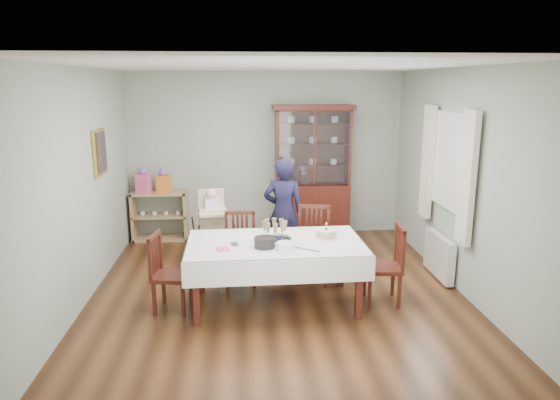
{
  "coord_description": "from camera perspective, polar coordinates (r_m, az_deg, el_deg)",
  "views": [
    {
      "loc": [
        -0.42,
        -5.72,
        2.51
      ],
      "look_at": [
        0.05,
        0.2,
        1.12
      ],
      "focal_mm": 32.0,
      "sensor_mm": 36.0,
      "label": 1
    }
  ],
  "objects": [
    {
      "name": "chair_end_left",
      "position": [
        5.83,
        -12.33,
        -9.77
      ],
      "size": [
        0.46,
        0.46,
        0.89
      ],
      "rotation": [
        0.0,
        0.0,
        1.4
      ],
      "color": "#4E1E13",
      "rests_on": "floor"
    },
    {
      "name": "picture_frame",
      "position": [
        6.82,
        -19.91,
        5.18
      ],
      "size": [
        0.04,
        0.48,
        0.58
      ],
      "primitive_type": "cube",
      "color": "gold",
      "rests_on": "room_shell"
    },
    {
      "name": "curtain_right",
      "position": [
        7.21,
        16.51,
        4.2
      ],
      "size": [
        0.07,
        0.3,
        1.55
      ],
      "primitive_type": "cube",
      "color": "silver",
      "rests_on": "room_shell"
    },
    {
      "name": "window",
      "position": [
        6.65,
        18.94,
        4.19
      ],
      "size": [
        0.04,
        1.02,
        1.22
      ],
      "primitive_type": "cube",
      "color": "white",
      "rests_on": "room_shell"
    },
    {
      "name": "birthday_cake",
      "position": [
        5.8,
        5.3,
        -3.89
      ],
      "size": [
        0.27,
        0.27,
        0.18
      ],
      "color": "white",
      "rests_on": "dining_table"
    },
    {
      "name": "chair_far_left",
      "position": [
        6.45,
        -4.53,
        -7.17
      ],
      "size": [
        0.41,
        0.41,
        0.91
      ],
      "rotation": [
        0.0,
        0.0,
        -0.0
      ],
      "color": "#4E1E13",
      "rests_on": "floor"
    },
    {
      "name": "room_shell",
      "position": [
        6.32,
        -0.72,
        5.88
      ],
      "size": [
        5.0,
        5.0,
        5.0
      ],
      "color": "#9EAA99",
      "rests_on": "floor"
    },
    {
      "name": "plate_stack_white",
      "position": [
        5.37,
        0.63,
        -5.33
      ],
      "size": [
        0.24,
        0.24,
        0.09
      ],
      "primitive_type": "cylinder",
      "rotation": [
        0.0,
        0.0,
        -0.19
      ],
      "color": "white",
      "rests_on": "dining_table"
    },
    {
      "name": "cake_knife",
      "position": [
        5.4,
        3.07,
        -5.66
      ],
      "size": [
        0.27,
        0.2,
        0.01
      ],
      "primitive_type": "cube",
      "rotation": [
        0.0,
        0.0,
        -0.59
      ],
      "color": "silver",
      "rests_on": "dining_table"
    },
    {
      "name": "high_chair",
      "position": [
        7.06,
        -7.66,
        -4.04
      ],
      "size": [
        0.56,
        0.56,
        1.11
      ],
      "rotation": [
        0.0,
        0.0,
        0.15
      ],
      "color": "black",
      "rests_on": "floor"
    },
    {
      "name": "chair_end_right",
      "position": [
        6.02,
        11.73,
        -8.9
      ],
      "size": [
        0.44,
        0.44,
        0.92
      ],
      "rotation": [
        0.0,
        0.0,
        -1.65
      ],
      "color": "#4E1E13",
      "rests_on": "floor"
    },
    {
      "name": "dining_table",
      "position": [
        5.79,
        -0.55,
        -8.33
      ],
      "size": [
        2.02,
        1.19,
        0.76
      ],
      "rotation": [
        0.0,
        0.0,
        0.02
      ],
      "color": "#4E1E13",
      "rests_on": "floor"
    },
    {
      "name": "gift_bag_orange",
      "position": [
        8.22,
        -13.17,
        2.08
      ],
      "size": [
        0.23,
        0.18,
        0.39
      ],
      "color": "orange",
      "rests_on": "sideboard"
    },
    {
      "name": "floor",
      "position": [
        6.26,
        -0.34,
        -10.41
      ],
      "size": [
        5.0,
        5.0,
        0.0
      ],
      "primitive_type": "plane",
      "color": "#593319",
      "rests_on": "ground"
    },
    {
      "name": "champagne_tray",
      "position": [
        5.69,
        -0.6,
        -3.92
      ],
      "size": [
        0.38,
        0.38,
        0.23
      ],
      "color": "silver",
      "rests_on": "dining_table"
    },
    {
      "name": "chair_far_right",
      "position": [
        6.51,
        3.75,
        -6.77
      ],
      "size": [
        0.52,
        0.52,
        0.97
      ],
      "rotation": [
        0.0,
        0.0,
        -0.21
      ],
      "color": "#4E1E13",
      "rests_on": "floor"
    },
    {
      "name": "china_cabinet",
      "position": [
        8.19,
        3.72,
        3.42
      ],
      "size": [
        1.3,
        0.48,
        2.18
      ],
      "color": "#4E1E13",
      "rests_on": "floor"
    },
    {
      "name": "cutlery",
      "position": [
        5.59,
        -5.57,
        -5.05
      ],
      "size": [
        0.13,
        0.16,
        0.01
      ],
      "primitive_type": null,
      "rotation": [
        0.0,
        0.0,
        0.19
      ],
      "color": "silver",
      "rests_on": "dining_table"
    },
    {
      "name": "woman",
      "position": [
        6.9,
        0.41,
        -1.44
      ],
      "size": [
        0.6,
        0.44,
        1.53
      ],
      "primitive_type": "imported",
      "rotation": [
        0.0,
        0.0,
        3.0
      ],
      "color": "black",
      "rests_on": "floor"
    },
    {
      "name": "curtain_left",
      "position": [
        6.08,
        20.64,
        2.32
      ],
      "size": [
        0.07,
        0.3,
        1.55
      ],
      "primitive_type": "cube",
      "color": "silver",
      "rests_on": "room_shell"
    },
    {
      "name": "gift_bag_pink",
      "position": [
        8.28,
        -15.38,
        2.08
      ],
      "size": [
        0.25,
        0.2,
        0.41
      ],
      "color": "#E55481",
      "rests_on": "sideboard"
    },
    {
      "name": "napkin_stack",
      "position": [
        5.43,
        -6.53,
        -5.57
      ],
      "size": [
        0.16,
        0.16,
        0.02
      ],
      "primitive_type": "cube",
      "rotation": [
        0.0,
        0.0,
        0.28
      ],
      "color": "#E55481",
      "rests_on": "dining_table"
    },
    {
      "name": "plate_stack_dark",
      "position": [
        5.46,
        -1.77,
        -4.86
      ],
      "size": [
        0.28,
        0.28,
        0.11
      ],
      "primitive_type": "cylinder",
      "rotation": [
        0.0,
        0.0,
        0.25
      ],
      "color": "black",
      "rests_on": "dining_table"
    },
    {
      "name": "sideboard",
      "position": [
        8.38,
        -13.55,
        -1.75
      ],
      "size": [
        0.9,
        0.38,
        0.8
      ],
      "color": "tan",
      "rests_on": "floor"
    },
    {
      "name": "radiator",
      "position": [
        6.92,
        17.71,
        -6.08
      ],
      "size": [
        0.1,
        0.8,
        0.55
      ],
      "primitive_type": "cube",
      "color": "white",
      "rests_on": "floor"
    }
  ]
}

